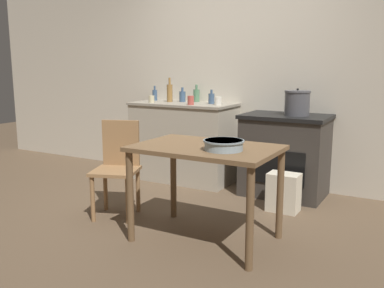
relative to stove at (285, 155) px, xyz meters
The scene contains 17 objects.
ground_plane 1.51m from the stove, 120.35° to the right, with size 14.00×14.00×0.00m, color brown.
wall_back 1.16m from the stove, 155.36° to the left, with size 8.00×0.07×2.55m.
counter_cabinet 1.28m from the stove, behind, with size 1.26×0.62×0.95m.
stove is the anchor object (origin of this frame).
work_table 1.53m from the stove, 96.61° to the right, with size 1.12×0.75×0.78m.
chair 1.81m from the stove, 130.63° to the right, with size 0.52×0.52×0.89m.
flour_sack 0.60m from the stove, 72.78° to the right, with size 0.30×0.21×0.38m, color beige.
stock_pot 0.58m from the stove, ahead, with size 0.27×0.27×0.28m.
mixing_bowl_large 1.63m from the stove, 89.41° to the right, with size 0.31×0.31×0.08m.
bottle_far_left 1.09m from the stove, behind, with size 0.07×0.07×0.17m.
bottle_left 1.48m from the stove, behind, with size 0.08×0.08×0.18m.
bottle_mid_left 1.62m from the stove, behind, with size 0.07×0.07×0.30m.
bottle_center_left 1.36m from the stove, behind, with size 0.08×0.08×0.21m.
bottle_center 1.87m from the stove, behind, with size 0.06×0.06×0.19m.
cup_center_right 1.22m from the stove, behind, with size 0.07×0.07×0.10m, color #B74C42.
cup_mid_right 0.96m from the stove, behind, with size 0.08×0.08×0.09m, color silver.
cup_right 1.73m from the stove, behind, with size 0.07×0.07×0.08m, color beige.
Camera 1 is at (2.09, -3.19, 1.41)m, focal length 40.00 mm.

